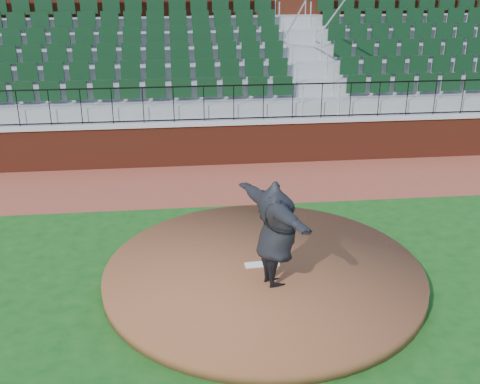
% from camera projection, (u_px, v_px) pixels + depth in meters
% --- Properties ---
extents(ground, '(90.00, 90.00, 0.00)m').
position_uv_depth(ground, '(249.00, 287.00, 11.05)').
color(ground, '#154914').
rests_on(ground, ground).
extents(warning_track, '(34.00, 3.20, 0.01)m').
position_uv_depth(warning_track, '(224.00, 182.00, 16.03)').
color(warning_track, brown).
rests_on(warning_track, ground).
extents(field_wall, '(34.00, 0.35, 1.20)m').
position_uv_depth(field_wall, '(219.00, 144.00, 17.28)').
color(field_wall, maroon).
rests_on(field_wall, ground).
extents(wall_cap, '(34.00, 0.45, 0.10)m').
position_uv_depth(wall_cap, '(219.00, 122.00, 17.03)').
color(wall_cap, '#B7B7B7').
rests_on(wall_cap, field_wall).
extents(wall_railing, '(34.00, 0.05, 1.00)m').
position_uv_depth(wall_railing, '(219.00, 103.00, 16.83)').
color(wall_railing, black).
rests_on(wall_railing, wall_cap).
extents(seating_stands, '(34.00, 5.10, 4.60)m').
position_uv_depth(seating_stands, '(212.00, 68.00, 19.15)').
color(seating_stands, gray).
rests_on(seating_stands, ground).
extents(concourse_wall, '(34.00, 0.50, 5.50)m').
position_uv_depth(concourse_wall, '(207.00, 42.00, 21.56)').
color(concourse_wall, maroon).
rests_on(concourse_wall, ground).
extents(pitchers_mound, '(6.01, 6.01, 0.25)m').
position_uv_depth(pitchers_mound, '(264.00, 274.00, 11.24)').
color(pitchers_mound, brown).
rests_on(pitchers_mound, ground).
extents(pitching_rubber, '(0.66, 0.20, 0.04)m').
position_uv_depth(pitching_rubber, '(262.00, 264.00, 11.29)').
color(pitching_rubber, white).
rests_on(pitching_rubber, pitchers_mound).
extents(pitcher, '(1.40, 2.52, 1.98)m').
position_uv_depth(pitcher, '(276.00, 234.00, 10.31)').
color(pitcher, black).
rests_on(pitcher, pitchers_mound).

